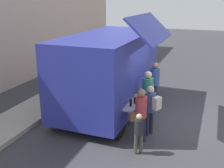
{
  "coord_description": "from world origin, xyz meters",
  "views": [
    {
      "loc": [
        -9.08,
        -1.09,
        4.17
      ],
      "look_at": [
        -0.61,
        2.07,
        1.3
      ],
      "focal_mm": 43.82,
      "sensor_mm": 36.0,
      "label": 1
    }
  ],
  "objects_px": {
    "customer_front_ordering": "(147,92)",
    "child_near_queue": "(139,130)",
    "trash_bin": "(97,69)",
    "customer_rear_waiting": "(140,111)",
    "food_truck_main": "(110,70)",
    "customer_extra_browsing": "(155,80)",
    "customer_mid_with_backpack": "(151,105)"
  },
  "relations": [
    {
      "from": "customer_extra_browsing",
      "to": "child_near_queue",
      "type": "distance_m",
      "value": 3.69
    },
    {
      "from": "customer_front_ordering",
      "to": "child_near_queue",
      "type": "bearing_deg",
      "value": 119.63
    },
    {
      "from": "trash_bin",
      "to": "child_near_queue",
      "type": "relative_size",
      "value": 0.73
    },
    {
      "from": "trash_bin",
      "to": "customer_front_ordering",
      "type": "height_order",
      "value": "customer_front_ordering"
    },
    {
      "from": "food_truck_main",
      "to": "child_near_queue",
      "type": "distance_m",
      "value": 3.43
    },
    {
      "from": "child_near_queue",
      "to": "food_truck_main",
      "type": "bearing_deg",
      "value": -0.36
    },
    {
      "from": "customer_front_ordering",
      "to": "customer_extra_browsing",
      "type": "xyz_separation_m",
      "value": [
        1.44,
        0.05,
        0.0
      ]
    },
    {
      "from": "child_near_queue",
      "to": "customer_extra_browsing",
      "type": "bearing_deg",
      "value": -29.39
    },
    {
      "from": "customer_extra_browsing",
      "to": "food_truck_main",
      "type": "bearing_deg",
      "value": 1.18
    },
    {
      "from": "customer_mid_with_backpack",
      "to": "customer_rear_waiting",
      "type": "xyz_separation_m",
      "value": [
        -0.58,
        0.18,
        0.01
      ]
    },
    {
      "from": "customer_extra_browsing",
      "to": "child_near_queue",
      "type": "bearing_deg",
      "value": 65.53
    },
    {
      "from": "trash_bin",
      "to": "customer_front_ordering",
      "type": "distance_m",
      "value": 6.07
    },
    {
      "from": "customer_mid_with_backpack",
      "to": "trash_bin",
      "type": "bearing_deg",
      "value": -27.91
    },
    {
      "from": "trash_bin",
      "to": "customer_front_ordering",
      "type": "xyz_separation_m",
      "value": [
        -4.61,
        -3.9,
        0.63
      ]
    },
    {
      "from": "customer_mid_with_backpack",
      "to": "customer_front_ordering",
      "type": "bearing_deg",
      "value": -45.45
    },
    {
      "from": "customer_rear_waiting",
      "to": "trash_bin",
      "type": "bearing_deg",
      "value": -13.4
    },
    {
      "from": "food_truck_main",
      "to": "customer_mid_with_backpack",
      "type": "relative_size",
      "value": 3.39
    },
    {
      "from": "customer_rear_waiting",
      "to": "customer_extra_browsing",
      "type": "xyz_separation_m",
      "value": [
        3.02,
        0.22,
        0.07
      ]
    },
    {
      "from": "child_near_queue",
      "to": "customer_rear_waiting",
      "type": "bearing_deg",
      "value": -23.26
    },
    {
      "from": "food_truck_main",
      "to": "customer_mid_with_backpack",
      "type": "xyz_separation_m",
      "value": [
        -1.52,
        -1.93,
        -0.6
      ]
    },
    {
      "from": "food_truck_main",
      "to": "customer_rear_waiting",
      "type": "distance_m",
      "value": 2.8
    },
    {
      "from": "food_truck_main",
      "to": "customer_rear_waiting",
      "type": "height_order",
      "value": "food_truck_main"
    },
    {
      "from": "trash_bin",
      "to": "customer_mid_with_backpack",
      "type": "distance_m",
      "value": 7.07
    },
    {
      "from": "customer_front_ordering",
      "to": "trash_bin",
      "type": "bearing_deg",
      "value": -28.05
    },
    {
      "from": "trash_bin",
      "to": "customer_mid_with_backpack",
      "type": "relative_size",
      "value": 0.54
    },
    {
      "from": "trash_bin",
      "to": "customer_rear_waiting",
      "type": "xyz_separation_m",
      "value": [
        -6.2,
        -4.07,
        0.56
      ]
    },
    {
      "from": "food_truck_main",
      "to": "customer_extra_browsing",
      "type": "relative_size",
      "value": 3.07
    },
    {
      "from": "customer_rear_waiting",
      "to": "customer_extra_browsing",
      "type": "bearing_deg",
      "value": -42.48
    },
    {
      "from": "customer_front_ordering",
      "to": "child_near_queue",
      "type": "relative_size",
      "value": 1.5
    },
    {
      "from": "customer_extra_browsing",
      "to": "trash_bin",
      "type": "bearing_deg",
      "value": -69.5
    },
    {
      "from": "trash_bin",
      "to": "customer_extra_browsing",
      "type": "height_order",
      "value": "customer_extra_browsing"
    },
    {
      "from": "food_truck_main",
      "to": "customer_mid_with_backpack",
      "type": "distance_m",
      "value": 2.53
    }
  ]
}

